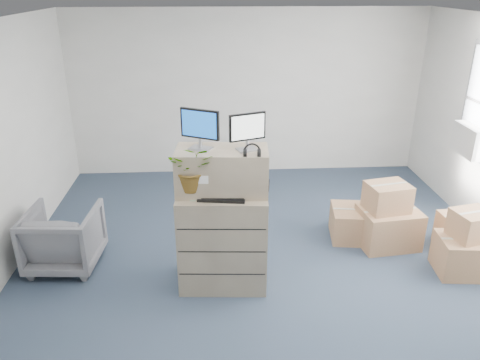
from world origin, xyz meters
name	(u,v)px	position (x,y,z in m)	size (l,w,h in m)	color
ground	(269,284)	(0.00, 0.00, 0.00)	(7.00, 7.00, 0.00)	#232D40
wall_back	(247,94)	(0.00, 3.51, 1.40)	(6.00, 0.02, 2.80)	silver
ac_unit	(471,140)	(2.87, 1.40, 1.20)	(0.24, 0.60, 0.40)	silver
filing_cabinet_lower	(223,239)	(-0.52, 0.08, 0.56)	(0.95, 0.58, 1.11)	#87745D
filing_cabinet_upper	(222,171)	(-0.52, 0.14, 1.35)	(0.95, 0.48, 0.48)	#87745D
monitor_left	(200,127)	(-0.73, 0.16, 1.82)	(0.39, 0.25, 0.42)	#99999E
monitor_right	(247,130)	(-0.26, 0.10, 1.81)	(0.38, 0.21, 0.39)	#99999E
headphones	(252,151)	(-0.22, -0.07, 1.63)	(0.17, 0.17, 0.02)	black
keyboard	(222,198)	(-0.52, -0.04, 1.12)	(0.49, 0.20, 0.03)	black
mouse	(251,197)	(-0.22, -0.05, 1.13)	(0.11, 0.07, 0.04)	silver
water_bottle	(227,180)	(-0.46, 0.15, 1.24)	(0.08, 0.08, 0.27)	gray
phone_dock	(216,189)	(-0.59, 0.11, 1.16)	(0.06, 0.05, 0.13)	silver
external_drive	(259,185)	(-0.12, 0.21, 1.15)	(0.23, 0.17, 0.07)	black
tissue_box	(254,181)	(-0.18, 0.13, 1.22)	(0.23, 0.11, 0.08)	#3986C5
potted_plant	(193,173)	(-0.82, 0.01, 1.38)	(0.52, 0.57, 0.47)	#91A787
office_chair	(63,235)	(-2.40, 0.55, 0.41)	(0.79, 0.74, 0.82)	slate
cardboard_boxes	(411,229)	(1.87, 0.64, 0.30)	(2.01, 1.49, 0.85)	#A5764F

